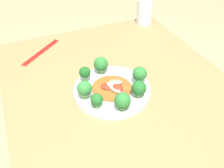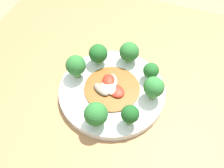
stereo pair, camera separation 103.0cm
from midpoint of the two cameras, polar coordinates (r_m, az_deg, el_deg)
name	(u,v)px [view 2 (the right image)]	position (r m, az deg, el deg)	size (l,w,h in m)	color
table	(98,158)	(1.01, -22.48, -40.14)	(0.94, 0.81, 0.77)	olive
plate	(112,91)	(0.62, -30.28, -39.35)	(0.27, 0.27, 0.02)	silver
broccoli_northeast	(98,54)	(0.59, -32.63, -29.73)	(0.05, 0.05, 0.06)	#89B76B
broccoli_southwest	(130,114)	(0.58, -32.39, -49.58)	(0.04, 0.04, 0.06)	#70A356
broccoli_south	(154,87)	(0.54, -21.67, -44.72)	(0.05, 0.05, 0.07)	#70A356
broccoli_west	(96,114)	(0.61, -41.13, -46.36)	(0.05, 0.05, 0.07)	#7AAD5B
broccoli_southeast	(151,71)	(0.55, -19.48, -38.56)	(0.04, 0.04, 0.05)	#70A356
broccoli_east	(129,52)	(0.56, -24.04, -31.10)	(0.05, 0.05, 0.06)	#89B76B
broccoli_north	(76,66)	(0.62, -39.66, -32.20)	(0.05, 0.05, 0.07)	#70A356
stirfry_center	(111,87)	(0.61, -31.27, -39.08)	(0.14, 0.14, 0.02)	brown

